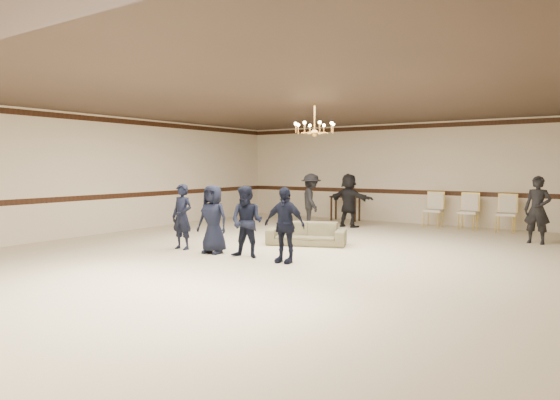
{
  "coord_description": "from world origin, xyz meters",
  "views": [
    {
      "loc": [
        5.48,
        -8.48,
        1.85
      ],
      "look_at": [
        0.1,
        -0.5,
        1.18
      ],
      "focal_mm": 31.91,
      "sensor_mm": 36.0,
      "label": 1
    }
  ],
  "objects": [
    {
      "name": "console_table",
      "position": [
        -1.97,
        6.48,
        0.41
      ],
      "size": [
        1.0,
        0.45,
        0.83
      ],
      "primitive_type": "cube",
      "rotation": [
        0.0,
        0.0,
        0.03
      ],
      "color": "black",
      "rests_on": "floor"
    },
    {
      "name": "boy_c",
      "position": [
        -0.6,
        -0.65,
        0.72
      ],
      "size": [
        0.79,
        0.66,
        1.44
      ],
      "primitive_type": "imported",
      "rotation": [
        0.0,
        0.0,
        0.18
      ],
      "color": "black",
      "rests_on": "floor"
    },
    {
      "name": "chandelier",
      "position": [
        0.0,
        1.0,
        2.88
      ],
      "size": [
        0.94,
        0.94,
        0.89
      ],
      "primitive_type": null,
      "color": "gold",
      "rests_on": "ceiling"
    },
    {
      "name": "settee",
      "position": [
        -0.43,
        1.4,
        0.26
      ],
      "size": [
        1.95,
        1.32,
        0.53
      ],
      "primitive_type": "imported",
      "rotation": [
        0.0,
        0.0,
        0.37
      ],
      "color": "brown",
      "rests_on": "floor"
    },
    {
      "name": "chair_rail",
      "position": [
        0.0,
        6.99,
        1.0
      ],
      "size": [
        12.0,
        0.02,
        0.14
      ],
      "primitive_type": "cube",
      "color": "black",
      "rests_on": "wall_back"
    },
    {
      "name": "banquet_chair_mid",
      "position": [
        2.03,
        6.28,
        0.52
      ],
      "size": [
        0.52,
        0.52,
        1.04
      ],
      "primitive_type": null,
      "rotation": [
        0.0,
        0.0,
        0.03
      ],
      "color": "beige",
      "rests_on": "floor"
    },
    {
      "name": "adult_mid",
      "position": [
        -1.1,
        4.98,
        0.8
      ],
      "size": [
        1.54,
        0.66,
        1.61
      ],
      "primitive_type": "imported",
      "rotation": [
        0.0,
        0.0,
        3.02
      ],
      "color": "black",
      "rests_on": "floor"
    },
    {
      "name": "boy_d",
      "position": [
        0.3,
        -0.65,
        0.72
      ],
      "size": [
        0.87,
        0.42,
        1.44
      ],
      "primitive_type": "imported",
      "rotation": [
        0.0,
        0.0,
        0.09
      ],
      "color": "black",
      "rests_on": "floor"
    },
    {
      "name": "boy_b",
      "position": [
        -1.5,
        -0.65,
        0.72
      ],
      "size": [
        0.75,
        0.54,
        1.44
      ],
      "primitive_type": "imported",
      "rotation": [
        0.0,
        0.0,
        0.12
      ],
      "color": "black",
      "rests_on": "floor"
    },
    {
      "name": "banquet_chair_right",
      "position": [
        3.03,
        6.28,
        0.52
      ],
      "size": [
        0.55,
        0.55,
        1.04
      ],
      "primitive_type": null,
      "rotation": [
        0.0,
        0.0,
        0.09
      ],
      "color": "beige",
      "rests_on": "floor"
    },
    {
      "name": "room",
      "position": [
        0.0,
        0.0,
        1.6
      ],
      "size": [
        12.01,
        14.01,
        3.21
      ],
      "color": "beige",
      "rests_on": "ground"
    },
    {
      "name": "adult_left",
      "position": [
        -2.0,
        4.28,
        0.8
      ],
      "size": [
        1.14,
        1.17,
        1.61
      ],
      "primitive_type": "imported",
      "rotation": [
        0.0,
        0.0,
        2.3
      ],
      "color": "black",
      "rests_on": "floor"
    },
    {
      "name": "crown_molding",
      "position": [
        0.0,
        6.99,
        3.08
      ],
      "size": [
        12.0,
        0.02,
        0.14
      ],
      "primitive_type": "cube",
      "color": "black",
      "rests_on": "wall_back"
    },
    {
      "name": "boy_a",
      "position": [
        -2.4,
        -0.65,
        0.72
      ],
      "size": [
        0.54,
        0.37,
        1.44
      ],
      "primitive_type": "imported",
      "rotation": [
        0.0,
        0.0,
        0.05
      ],
      "color": "black",
      "rests_on": "floor"
    },
    {
      "name": "banquet_chair_left",
      "position": [
        1.03,
        6.28,
        0.52
      ],
      "size": [
        0.54,
        0.54,
        1.04
      ],
      "primitive_type": null,
      "rotation": [
        0.0,
        0.0,
        0.07
      ],
      "color": "beige",
      "rests_on": "floor"
    },
    {
      "name": "adult_right",
      "position": [
        4.0,
        4.58,
        0.8
      ],
      "size": [
        0.64,
        0.47,
        1.61
      ],
      "primitive_type": "imported",
      "rotation": [
        0.0,
        0.0,
        -0.15
      ],
      "color": "black",
      "rests_on": "floor"
    }
  ]
}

